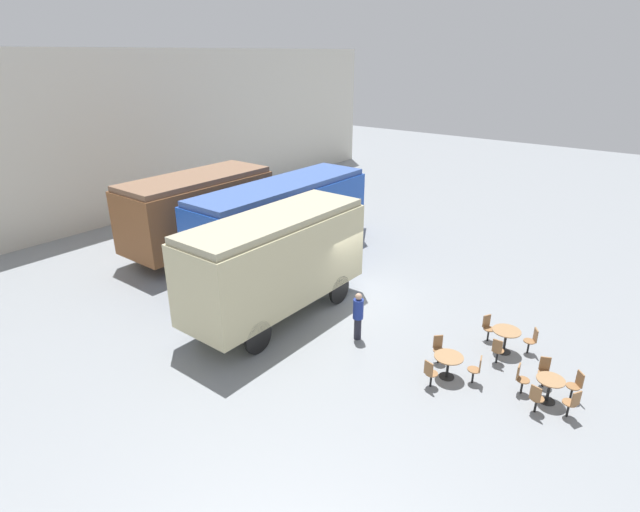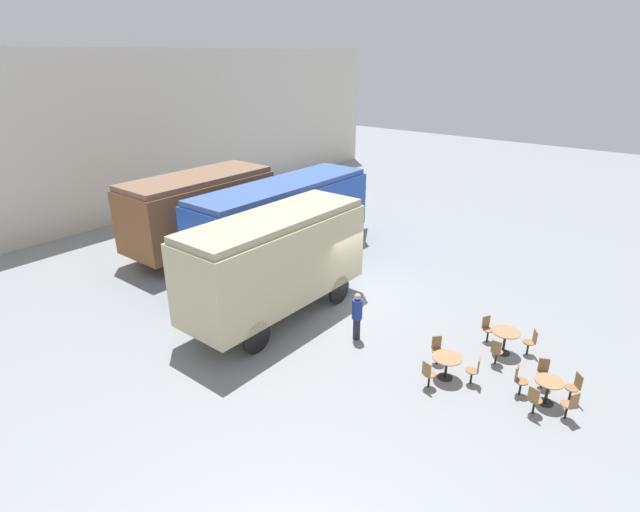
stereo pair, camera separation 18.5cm
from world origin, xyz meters
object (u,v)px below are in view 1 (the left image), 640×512
at_px(visitor_person, 358,314).
at_px(cafe_table_far, 550,385).
at_px(passenger_coach_wooden, 198,208).
at_px(cafe_table_mid, 448,361).
at_px(cafe_chair_0, 497,349).
at_px(passenger_coach_vintage, 276,259).
at_px(streamlined_locomotive, 294,210).
at_px(cafe_table_near, 506,335).

bearing_deg(visitor_person, cafe_table_far, -84.87).
distance_m(passenger_coach_wooden, cafe_table_far, 16.19).
relative_size(cafe_table_mid, cafe_chair_0, 0.97).
distance_m(passenger_coach_vintage, cafe_chair_0, 7.68).
height_order(cafe_table_far, cafe_chair_0, cafe_chair_0).
bearing_deg(visitor_person, streamlined_locomotive, 56.31).
bearing_deg(visitor_person, passenger_coach_vintage, 98.53).
relative_size(cafe_table_mid, visitor_person, 0.51).
xyz_separation_m(passenger_coach_wooden, cafe_chair_0, (-0.50, -14.33, -1.61)).
relative_size(passenger_coach_vintage, cafe_table_far, 9.68).
relative_size(cafe_table_mid, cafe_table_far, 1.14).
xyz_separation_m(cafe_table_mid, cafe_chair_0, (1.53, -0.88, -0.04)).
bearing_deg(passenger_coach_vintage, passenger_coach_wooden, 71.54).
height_order(passenger_coach_vintage, visitor_person, passenger_coach_vintage).
height_order(cafe_chair_0, visitor_person, visitor_person).
relative_size(cafe_table_near, cafe_table_mid, 1.03).
bearing_deg(passenger_coach_wooden, visitor_person, -100.49).
relative_size(passenger_coach_wooden, streamlined_locomotive, 0.63).
height_order(streamlined_locomotive, cafe_table_mid, streamlined_locomotive).
bearing_deg(streamlined_locomotive, cafe_table_mid, -114.56).
relative_size(cafe_chair_0, visitor_person, 0.53).
xyz_separation_m(passenger_coach_wooden, cafe_table_near, (0.31, -14.29, -1.50)).
bearing_deg(cafe_chair_0, cafe_table_far, -119.14).
bearing_deg(cafe_table_mid, visitor_person, 87.57).
relative_size(passenger_coach_vintage, cafe_table_near, 8.29).
height_order(streamlined_locomotive, cafe_table_near, streamlined_locomotive).
relative_size(streamlined_locomotive, cafe_chair_0, 12.80).
height_order(passenger_coach_vintage, cafe_table_near, passenger_coach_vintage).
distance_m(cafe_table_far, visitor_person, 5.88).
distance_m(streamlined_locomotive, cafe_table_mid, 10.73).
bearing_deg(cafe_table_near, visitor_person, 118.24).
relative_size(streamlined_locomotive, cafe_table_near, 12.93).
relative_size(streamlined_locomotive, cafe_table_mid, 13.26).
bearing_deg(cafe_table_far, streamlined_locomotive, 73.00).
relative_size(streamlined_locomotive, cafe_table_far, 15.11).
height_order(passenger_coach_vintage, cafe_table_far, passenger_coach_vintage).
distance_m(cafe_table_near, cafe_chair_0, 0.81).
bearing_deg(passenger_coach_wooden, cafe_table_mid, -98.57).
relative_size(passenger_coach_wooden, cafe_table_mid, 8.37).
bearing_deg(cafe_table_far, passenger_coach_wooden, 85.14).
height_order(cafe_table_mid, cafe_chair_0, cafe_chair_0).
distance_m(cafe_chair_0, visitor_person, 4.37).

